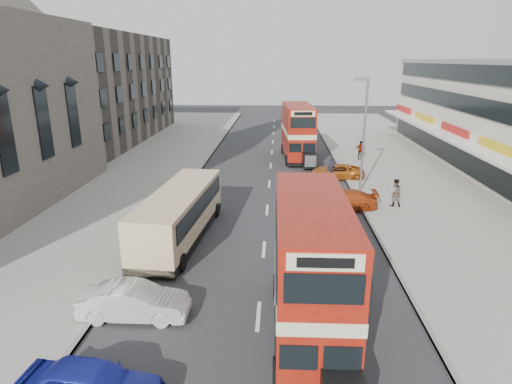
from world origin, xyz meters
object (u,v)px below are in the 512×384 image
at_px(car_left_front, 134,302).
at_px(car_right_a, 343,200).
at_px(bus_second, 298,132).
at_px(coach, 180,213).
at_px(street_lamp, 363,127).
at_px(pedestrian_far, 360,150).
at_px(car_right_b, 337,172).
at_px(bus_main, 311,269).
at_px(cyclist, 331,174).
at_px(pedestrian_near, 395,192).

distance_m(car_left_front, car_right_a, 15.87).
bearing_deg(bus_second, coach, 66.74).
distance_m(street_lamp, pedestrian_far, 11.32).
bearing_deg(street_lamp, car_left_front, -124.32).
distance_m(car_left_front, car_right_b, 22.56).
relative_size(street_lamp, bus_main, 0.95).
relative_size(car_right_a, car_right_b, 1.03).
relative_size(coach, car_left_front, 2.39).
relative_size(coach, cyclist, 5.15).
xyz_separation_m(car_right_b, pedestrian_far, (3.01, 6.60, 0.45)).
bearing_deg(pedestrian_near, car_right_b, -64.95).
height_order(bus_main, pedestrian_near, bus_main).
bearing_deg(pedestrian_near, bus_second, -64.58).
height_order(bus_second, cyclist, bus_second).
bearing_deg(street_lamp, car_right_b, 105.63).
xyz_separation_m(bus_second, coach, (-7.01, -19.92, -1.16)).
bearing_deg(bus_main, bus_second, -91.90).
bearing_deg(car_right_b, car_right_a, -4.40).
height_order(street_lamp, cyclist, street_lamp).
height_order(coach, car_left_front, coach).
bearing_deg(car_right_a, coach, -58.54).
height_order(street_lamp, pedestrian_far, street_lamp).
relative_size(car_left_front, car_right_b, 0.95).
bearing_deg(car_right_a, pedestrian_far, 167.51).
bearing_deg(car_left_front, car_right_a, -37.00).
distance_m(bus_main, car_right_b, 21.16).
distance_m(street_lamp, pedestrian_near, 5.17).
bearing_deg(street_lamp, coach, -141.21).
bearing_deg(car_right_b, pedestrian_near, 21.71).
relative_size(street_lamp, car_right_a, 1.87).
relative_size(car_left_front, car_right_a, 0.93).
xyz_separation_m(pedestrian_far, cyclist, (-3.58, -7.33, -0.42)).
relative_size(car_right_a, pedestrian_far, 2.45).
height_order(car_right_b, pedestrian_far, pedestrian_far).
bearing_deg(pedestrian_far, coach, -127.15).
relative_size(street_lamp, car_right_b, 1.92).
xyz_separation_m(car_left_front, car_right_b, (10.04, 20.20, -0.08)).
xyz_separation_m(car_right_a, cyclist, (0.02, 6.73, -0.01)).
xyz_separation_m(bus_main, bus_second, (0.67, 27.91, 0.16)).
xyz_separation_m(bus_main, coach, (-6.34, 7.99, -1.00)).
height_order(bus_second, car_left_front, bus_second).
xyz_separation_m(street_lamp, pedestrian_far, (1.92, 10.50, -3.75)).
distance_m(car_right_b, cyclist, 0.92).
distance_m(coach, cyclist, 15.29).
bearing_deg(bus_main, coach, -52.11).
bearing_deg(cyclist, bus_main, -101.08).
distance_m(bus_main, car_right_a, 13.77).
bearing_deg(car_right_a, street_lamp, 156.55).
bearing_deg(bus_second, pedestrian_near, 108.09).
relative_size(pedestrian_far, cyclist, 0.95).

